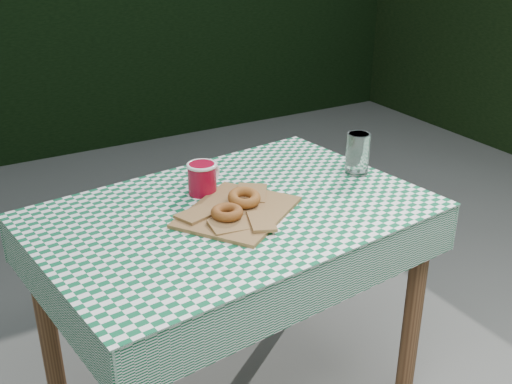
% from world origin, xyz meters
% --- Properties ---
extents(hedge_north, '(7.00, 0.70, 1.80)m').
position_xyz_m(hedge_north, '(0.00, 3.20, 0.90)').
color(hedge_north, black).
rests_on(hedge_north, ground).
extents(table, '(1.20, 0.88, 0.75)m').
position_xyz_m(table, '(0.03, 0.13, 0.38)').
color(table, '#51301B').
rests_on(table, ground).
extents(tablecloth, '(1.22, 0.90, 0.01)m').
position_xyz_m(tablecloth, '(0.03, 0.13, 0.75)').
color(tablecloth, '#0D5934').
rests_on(tablecloth, table).
extents(paper_bag, '(0.43, 0.41, 0.02)m').
position_xyz_m(paper_bag, '(0.03, 0.09, 0.76)').
color(paper_bag, olive).
rests_on(paper_bag, tablecloth).
extents(bagel_front, '(0.12, 0.12, 0.03)m').
position_xyz_m(bagel_front, '(-0.02, 0.06, 0.79)').
color(bagel_front, brown).
rests_on(bagel_front, paper_bag).
extents(bagel_back, '(0.11, 0.11, 0.03)m').
position_xyz_m(bagel_back, '(0.06, 0.12, 0.79)').
color(bagel_back, '#A25021').
rests_on(bagel_back, paper_bag).
extents(coffee_mug, '(0.24, 0.24, 0.10)m').
position_xyz_m(coffee_mug, '(0.00, 0.27, 0.81)').
color(coffee_mug, maroon).
rests_on(coffee_mug, tablecloth).
extents(drinking_glass, '(0.09, 0.09, 0.14)m').
position_xyz_m(drinking_glass, '(0.52, 0.16, 0.83)').
color(drinking_glass, white).
rests_on(drinking_glass, tablecloth).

